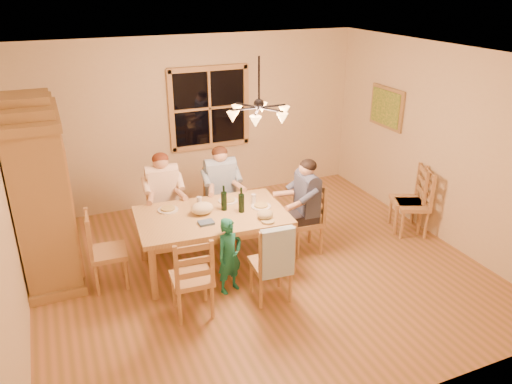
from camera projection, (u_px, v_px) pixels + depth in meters
name	position (u px, v px, depth m)	size (l,w,h in m)	color
floor	(259.00, 268.00, 6.49)	(5.50, 5.50, 0.00)	olive
ceiling	(259.00, 56.00, 5.42)	(5.50, 5.00, 0.02)	white
wall_back	(197.00, 121.00, 8.07)	(5.50, 0.02, 2.70)	beige
wall_left	(6.00, 210.00, 4.97)	(0.02, 5.00, 2.70)	beige
wall_right	(440.00, 144.00, 6.95)	(0.02, 5.00, 2.70)	beige
window	(209.00, 108.00, 8.03)	(1.30, 0.06, 1.30)	black
painting	(386.00, 108.00, 7.85)	(0.06, 0.78, 0.64)	#A27A46
chandelier	(259.00, 112.00, 5.67)	(0.77, 0.68, 0.71)	black
armoire	(43.00, 197.00, 6.00)	(0.66, 1.40, 2.30)	#A27A46
dining_table	(212.00, 221.00, 6.28)	(1.93, 1.26, 0.76)	#AF874E
chair_far_left	(166.00, 222.00, 7.04)	(0.47, 0.45, 0.99)	#A97B4A
chair_far_right	(222.00, 214.00, 7.29)	(0.47, 0.45, 0.99)	#A97B4A
chair_near_left	(192.00, 290.00, 5.52)	(0.47, 0.45, 0.99)	#A97B4A
chair_near_right	(271.00, 275.00, 5.80)	(0.47, 0.45, 0.99)	#A97B4A
chair_end_left	(110.00, 263.00, 6.03)	(0.45, 0.47, 0.99)	#A97B4A
chair_end_right	(304.00, 231.00, 6.81)	(0.45, 0.47, 0.99)	#A97B4A
adult_woman	(163.00, 187.00, 6.83)	(0.41, 0.45, 0.87)	beige
adult_plaid_man	(221.00, 180.00, 7.08)	(0.41, 0.45, 0.87)	#356294
adult_slate_man	(306.00, 195.00, 6.60)	(0.45, 0.41, 0.87)	#3F4865
towel	(277.00, 253.00, 5.48)	(0.38, 0.10, 0.58)	#ACD3E9
wine_bottle_a	(224.00, 198.00, 6.29)	(0.08, 0.08, 0.33)	black
wine_bottle_b	(241.00, 200.00, 6.24)	(0.08, 0.08, 0.33)	black
plate_woman	(168.00, 210.00, 6.33)	(0.26, 0.26, 0.02)	white
plate_plaid	(228.00, 201.00, 6.59)	(0.26, 0.26, 0.02)	white
plate_slate	(261.00, 207.00, 6.43)	(0.26, 0.26, 0.02)	white
wine_glass_a	(199.00, 202.00, 6.41)	(0.06, 0.06, 0.14)	silver
wine_glass_b	(254.00, 199.00, 6.49)	(0.06, 0.06, 0.14)	silver
cap	(265.00, 214.00, 6.11)	(0.20, 0.20, 0.11)	tan
napkin	(206.00, 223.00, 5.99)	(0.18, 0.14, 0.03)	#486184
cloth_bundle	(202.00, 208.00, 6.22)	(0.28, 0.22, 0.15)	beige
child	(230.00, 256.00, 5.86)	(0.35, 0.23, 0.95)	#1B7C67
chair_spare_front	(405.00, 210.00, 7.40)	(0.56, 0.57, 0.99)	#A97B4A
chair_spare_back	(411.00, 214.00, 7.28)	(0.56, 0.57, 0.99)	#A97B4A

